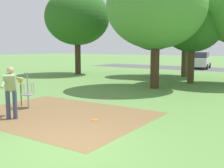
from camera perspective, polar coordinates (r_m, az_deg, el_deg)
ground_plane at (r=6.72m, az=-9.37°, el=-12.82°), size 160.00×160.00×0.00m
dirt_tee_pad at (r=9.95m, az=-10.89°, el=-6.12°), size 6.25×4.67×0.01m
disc_golf_basket at (r=11.18m, az=-17.13°, el=-0.90°), size 0.98×0.58×1.39m
player_throwing at (r=9.55m, az=-20.11°, el=-1.01°), size 0.61×1.12×1.71m
frisbee_mid_grass at (r=12.70m, az=-1.93°, el=-3.00°), size 0.21×0.21×0.02m
frisbee_far_left at (r=8.97m, az=-3.57°, el=-7.45°), size 0.21×0.21×0.02m
tree_near_left at (r=18.88m, az=16.24°, el=11.27°), size 3.86×3.86×5.33m
tree_near_right at (r=23.43m, az=15.05°, el=14.03°), size 5.28×5.28×7.36m
tree_mid_left at (r=16.19m, az=9.06°, el=15.51°), size 5.59×5.59×7.00m
tree_mid_right at (r=24.73m, az=-7.18°, el=13.41°), size 5.57×5.57×7.29m
tree_far_left at (r=22.96m, az=8.62°, el=11.18°), size 4.13×4.13×5.61m
parked_car_leftmost at (r=32.74m, az=17.74°, el=4.67°), size 2.42×4.42×1.84m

